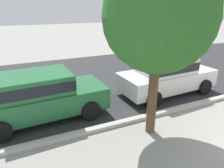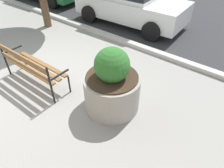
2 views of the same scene
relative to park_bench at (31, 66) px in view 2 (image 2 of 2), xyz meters
The scene contains 6 objects.
ground_plane 0.61m from the park_bench, 136.77° to the left, with size 80.00×80.00×0.00m, color gray.
street_surface 7.71m from the park_bench, 91.51° to the left, with size 60.00×9.00×0.01m, color #2D2D30.
curb_stone 3.13m from the park_bench, 93.75° to the left, with size 60.00×0.20×0.12m, color #B2AFA8.
park_bench is the anchor object (origin of this frame).
concrete_planter 2.01m from the park_bench, 16.53° to the left, with size 1.16×1.16×1.40m.
parked_car_white 4.60m from the park_bench, 94.79° to the left, with size 4.17×2.06×1.56m.
Camera 2 is at (4.07, -2.10, 3.17)m, focal length 32.56 mm.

